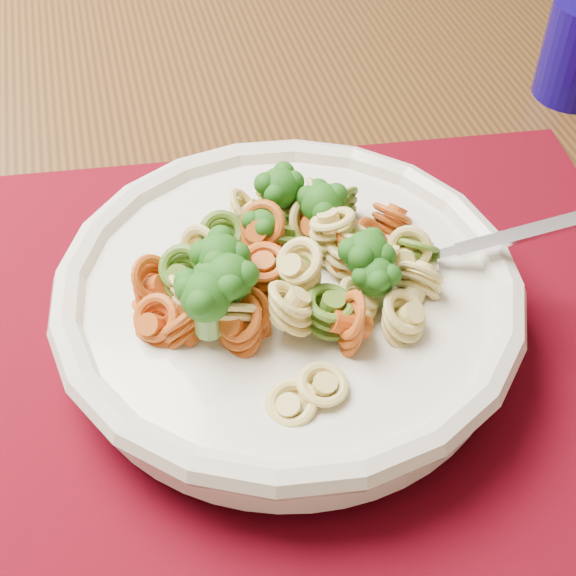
{
  "coord_description": "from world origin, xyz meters",
  "views": [
    {
      "loc": [
        0.74,
        -0.94,
        1.08
      ],
      "look_at": [
        0.73,
        -0.6,
        0.73
      ],
      "focal_mm": 50.0,
      "sensor_mm": 36.0,
      "label": 1
    }
  ],
  "objects": [
    {
      "name": "dining_table",
      "position": [
        0.68,
        -0.53,
        0.61
      ],
      "size": [
        1.72,
        1.36,
        0.69
      ],
      "rotation": [
        0.0,
        0.0,
        0.29
      ],
      "color": "#553418",
      "rests_on": "ground"
    },
    {
      "name": "placemat",
      "position": [
        0.73,
        -0.61,
        0.69
      ],
      "size": [
        0.55,
        0.47,
        0.0
      ],
      "primitive_type": "cube",
      "rotation": [
        0.0,
        0.0,
        0.18
      ],
      "color": "#5F0410",
      "rests_on": "dining_table"
    },
    {
      "name": "pasta_bowl",
      "position": [
        0.73,
        -0.6,
        0.73
      ],
      "size": [
        0.28,
        0.28,
        0.05
      ],
      "color": "silver",
      "rests_on": "placemat"
    },
    {
      "name": "pasta_broccoli_heap",
      "position": [
        0.73,
        -0.6,
        0.74
      ],
      "size": [
        0.24,
        0.24,
        0.06
      ],
      "primitive_type": null,
      "color": "#ECCC74",
      "rests_on": "pasta_bowl"
    },
    {
      "name": "fork",
      "position": [
        0.81,
        -0.58,
        0.74
      ],
      "size": [
        0.18,
        0.03,
        0.08
      ],
      "primitive_type": null,
      "rotation": [
        0.0,
        -0.35,
        0.06
      ],
      "color": "silver",
      "rests_on": "pasta_bowl"
    }
  ]
}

